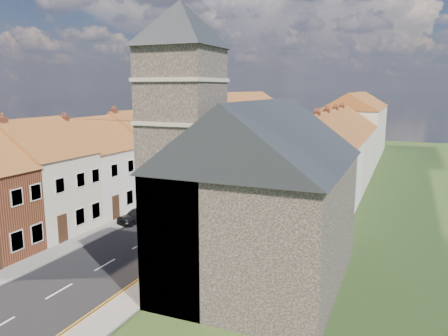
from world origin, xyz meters
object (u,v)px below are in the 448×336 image
(car_near, at_px, (138,215))
(car_far, at_px, (264,162))
(pedestrian_left, at_px, (142,206))
(car_distant, at_px, (277,153))
(church, at_px, (251,183))
(car_mid, at_px, (227,174))
(pedestrian_right, at_px, (237,212))
(lamppost, at_px, (185,163))

(car_near, xyz_separation_m, car_far, (1.61, 29.31, -0.01))
(pedestrian_left, bearing_deg, car_distant, 77.14)
(church, distance_m, car_distant, 48.46)
(car_mid, height_order, car_distant, car_mid)
(pedestrian_right, bearing_deg, car_far, -74.02)
(lamppost, distance_m, car_distant, 30.17)
(church, distance_m, pedestrian_right, 12.56)
(car_mid, bearing_deg, church, -69.29)
(lamppost, relative_size, car_mid, 1.63)
(car_near, distance_m, pedestrian_right, 8.34)
(church, relative_size, car_mid, 4.12)
(car_distant, height_order, pedestrian_right, pedestrian_right)
(car_mid, xyz_separation_m, car_distant, (0.64, 20.12, -0.03))
(car_near, bearing_deg, car_distant, 107.45)
(car_distant, xyz_separation_m, pedestrian_left, (-1.14, -38.21, 0.44))
(car_distant, relative_size, pedestrian_right, 2.68)
(car_far, bearing_deg, car_distant, 94.29)
(car_mid, xyz_separation_m, pedestrian_left, (-0.50, -18.09, 0.41))
(pedestrian_left, height_order, pedestrian_right, pedestrian_left)
(car_near, xyz_separation_m, car_mid, (0.00, 19.42, -0.02))
(car_near, relative_size, car_mid, 1.00)
(pedestrian_left, bearing_deg, church, -44.09)
(lamppost, distance_m, car_near, 10.00)
(car_near, relative_size, car_distant, 0.89)
(church, xyz_separation_m, car_distant, (-11.92, 46.68, -5.30))
(lamppost, xyz_separation_m, car_near, (0.61, -9.55, -2.91))
(church, distance_m, pedestrian_left, 16.30)
(car_distant, bearing_deg, car_mid, -97.32)
(car_near, xyz_separation_m, car_distant, (0.64, 39.55, -0.05))
(car_far, relative_size, pedestrian_left, 2.37)
(church, bearing_deg, car_distant, 104.32)
(car_far, xyz_separation_m, car_distant, (-0.97, 10.24, -0.04))
(pedestrian_left, distance_m, pedestrian_right, 8.38)
(lamppost, height_order, car_mid, lamppost)
(car_near, distance_m, car_distant, 39.55)
(car_distant, relative_size, pedestrian_left, 2.32)
(pedestrian_left, bearing_deg, pedestrian_right, 2.42)
(car_near, height_order, pedestrian_right, pedestrian_right)
(lamppost, bearing_deg, pedestrian_left, -89.22)
(lamppost, relative_size, pedestrian_left, 3.34)
(lamppost, bearing_deg, car_mid, 86.45)
(car_distant, bearing_deg, car_far, -90.08)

